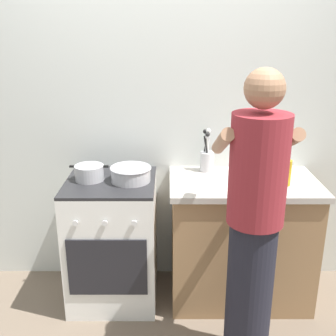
{
  "coord_description": "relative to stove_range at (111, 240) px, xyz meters",
  "views": [
    {
      "loc": [
        0.04,
        -2.42,
        1.87
      ],
      "look_at": [
        0.05,
        0.12,
        1.0
      ],
      "focal_mm": 43.77,
      "sensor_mm": 36.0,
      "label": 1
    }
  ],
  "objects": [
    {
      "name": "person",
      "position": [
        0.85,
        -0.61,
        0.41
      ],
      "size": [
        0.41,
        0.5,
        1.7
      ],
      "color": "black",
      "rests_on": "ground"
    },
    {
      "name": "mixing_bowl",
      "position": [
        0.14,
        -0.0,
        0.5
      ],
      "size": [
        0.28,
        0.28,
        0.1
      ],
      "color": "#B7B7BC",
      "rests_on": "stove_range"
    },
    {
      "name": "back_wall",
      "position": [
        0.55,
        0.35,
        0.8
      ],
      "size": [
        3.2,
        0.1,
        2.5
      ],
      "color": "silver",
      "rests_on": "ground"
    },
    {
      "name": "utensil_crock",
      "position": [
        0.66,
        0.2,
        0.55
      ],
      "size": [
        0.1,
        0.1,
        0.31
      ],
      "color": "silver",
      "rests_on": "countertop"
    },
    {
      "name": "oil_bottle",
      "position": [
        1.16,
        -0.08,
        0.54
      ],
      "size": [
        0.06,
        0.06,
        0.22
      ],
      "color": "gold",
      "rests_on": "countertop"
    },
    {
      "name": "ground",
      "position": [
        0.35,
        -0.15,
        -0.45
      ],
      "size": [
        6.0,
        6.0,
        0.0
      ],
      "primitive_type": "plane",
      "color": "#6B5B4C"
    },
    {
      "name": "countertop",
      "position": [
        0.9,
        0.0,
        0.0
      ],
      "size": [
        1.0,
        0.6,
        0.9
      ],
      "color": "#99724C",
      "rests_on": "ground"
    },
    {
      "name": "pot",
      "position": [
        -0.14,
        0.02,
        0.5
      ],
      "size": [
        0.26,
        0.19,
        0.1
      ],
      "color": "#B2B2B7",
      "rests_on": "stove_range"
    },
    {
      "name": "stove_range",
      "position": [
        0.0,
        0.0,
        0.0
      ],
      "size": [
        0.6,
        0.62,
        0.9
      ],
      "color": "white",
      "rests_on": "ground"
    }
  ]
}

